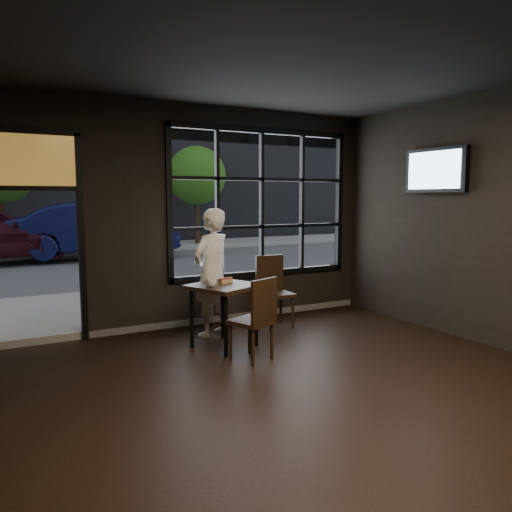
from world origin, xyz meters
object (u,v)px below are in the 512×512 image
cafe_table (224,315)px  navy_car (95,230)px  man (212,273)px  chair_near (251,319)px

cafe_table → navy_car: (0.31, 10.08, 0.51)m
navy_car → man: bearing=-178.0°
cafe_table → chair_near: 0.63m
man → navy_car: man is taller
chair_near → cafe_table: bearing=-106.0°
cafe_table → navy_car: size_ratio=0.16×
cafe_table → man: size_ratio=0.46×
chair_near → navy_car: navy_car is taller
chair_near → man: bearing=-112.0°
chair_near → navy_car: size_ratio=0.20×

